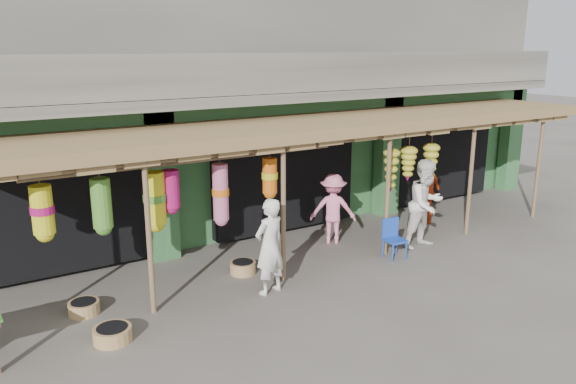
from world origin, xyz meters
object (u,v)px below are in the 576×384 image
blue_chair (393,236)px  person_vendor (427,192)px  person_shopper (333,209)px  person_front (270,246)px  person_right (426,204)px

blue_chair → person_vendor: bearing=36.0°
person_shopper → person_front: bearing=68.1°
blue_chair → person_front: (-3.01, -0.14, 0.41)m
person_right → person_shopper: person_right is taller
person_front → blue_chair: bearing=168.5°
blue_chair → person_shopper: size_ratio=0.53×
blue_chair → person_right: size_ratio=0.42×
blue_chair → person_shopper: 1.50m
person_right → person_vendor: bearing=40.5°
person_front → person_right: person_right is taller
blue_chair → person_right: person_right is taller
blue_chair → person_right: bearing=12.2°
person_right → person_vendor: person_right is taller
blue_chair → person_vendor: 2.52m
person_right → blue_chair: bearing=-177.4°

